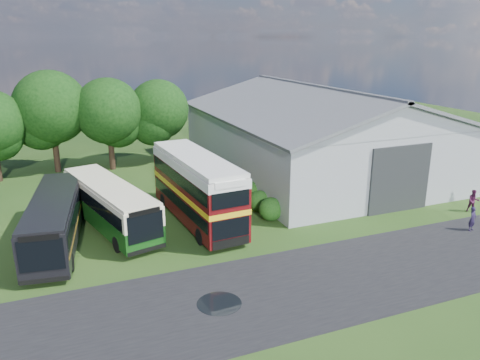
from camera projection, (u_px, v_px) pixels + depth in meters
name	position (u px, v px, depth m)	size (l,w,h in m)	color
ground	(226.00, 271.00, 25.89)	(120.00, 120.00, 0.00)	#1B3912
asphalt_road	(301.00, 286.00, 24.32)	(60.00, 8.00, 0.02)	black
puddle	(219.00, 304.00, 22.70)	(2.20, 2.20, 0.01)	black
storage_shed	(315.00, 128.00, 44.23)	(18.80, 24.80, 8.15)	gray
tree_mid	(51.00, 107.00, 43.17)	(6.80, 6.80, 9.60)	black
tree_right_a	(108.00, 111.00, 44.23)	(6.26, 6.26, 8.83)	black
tree_right_b	(159.00, 110.00, 46.81)	(5.98, 5.98, 8.45)	black
shrub_front	(271.00, 219.00, 33.23)	(1.70, 1.70, 1.70)	#194714
shrub_mid	(259.00, 210.00, 35.00)	(1.60, 1.60, 1.60)	#194714
shrub_back	(249.00, 202.00, 36.77)	(1.80, 1.80, 1.80)	#194714
bus_green_single	(110.00, 204.00, 31.37)	(5.25, 11.50, 3.09)	black
bus_maroon_double	(197.00, 189.00, 32.19)	(3.61, 11.21, 4.75)	black
bus_dark_single	(55.00, 220.00, 28.78)	(4.11, 11.43, 3.08)	black
visitor_a	(473.00, 219.00, 31.02)	(0.61, 0.40, 1.67)	#231A39
visitor_b	(473.00, 201.00, 34.35)	(0.82, 0.64, 1.70)	#471737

